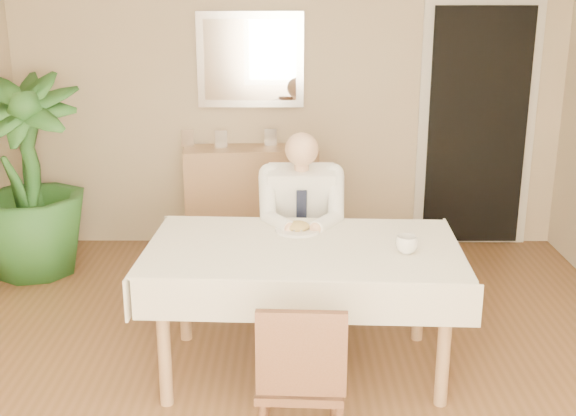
{
  "coord_description": "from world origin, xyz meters",
  "views": [
    {
      "loc": [
        0.01,
        -3.42,
        2.09
      ],
      "look_at": [
        0.0,
        0.35,
        0.95
      ],
      "focal_mm": 45.0,
      "sensor_mm": 36.0,
      "label": 1
    }
  ],
  "objects_px": {
    "chair_far": "(301,235)",
    "seated_man": "(302,223)",
    "coffee_mug": "(407,245)",
    "sideboard": "(251,199)",
    "potted_palm": "(27,177)",
    "dining_table": "(303,260)",
    "chair_near": "(301,377)"
  },
  "relations": [
    {
      "from": "chair_far",
      "to": "seated_man",
      "type": "relative_size",
      "value": 0.73
    },
    {
      "from": "coffee_mug",
      "to": "sideboard",
      "type": "height_order",
      "value": "sideboard"
    },
    {
      "from": "seated_man",
      "to": "potted_palm",
      "type": "xyz_separation_m",
      "value": [
        -2.03,
        0.9,
        0.06
      ]
    },
    {
      "from": "coffee_mug",
      "to": "chair_far",
      "type": "bearing_deg",
      "value": 118.81
    },
    {
      "from": "dining_table",
      "to": "chair_far",
      "type": "height_order",
      "value": "chair_far"
    },
    {
      "from": "chair_far",
      "to": "sideboard",
      "type": "bearing_deg",
      "value": 105.52
    },
    {
      "from": "chair_near",
      "to": "potted_palm",
      "type": "distance_m",
      "value": 3.12
    },
    {
      "from": "dining_table",
      "to": "chair_near",
      "type": "relative_size",
      "value": 2.15
    },
    {
      "from": "dining_table",
      "to": "seated_man",
      "type": "bearing_deg",
      "value": 92.56
    },
    {
      "from": "sideboard",
      "to": "seated_man",
      "type": "bearing_deg",
      "value": -80.2
    },
    {
      "from": "sideboard",
      "to": "coffee_mug",
      "type": "bearing_deg",
      "value": -71.83
    },
    {
      "from": "dining_table",
      "to": "seated_man",
      "type": "distance_m",
      "value": 0.59
    },
    {
      "from": "chair_far",
      "to": "coffee_mug",
      "type": "xyz_separation_m",
      "value": [
        0.55,
        -0.99,
        0.29
      ]
    },
    {
      "from": "chair_far",
      "to": "chair_near",
      "type": "relative_size",
      "value": 1.11
    },
    {
      "from": "chair_near",
      "to": "coffee_mug",
      "type": "distance_m",
      "value": 1.02
    },
    {
      "from": "chair_far",
      "to": "coffee_mug",
      "type": "bearing_deg",
      "value": -64.63
    },
    {
      "from": "dining_table",
      "to": "potted_palm",
      "type": "xyz_separation_m",
      "value": [
        -2.03,
        1.49,
        0.08
      ]
    },
    {
      "from": "chair_far",
      "to": "chair_near",
      "type": "distance_m",
      "value": 1.76
    },
    {
      "from": "potted_palm",
      "to": "seated_man",
      "type": "bearing_deg",
      "value": -23.88
    },
    {
      "from": "dining_table",
      "to": "sideboard",
      "type": "distance_m",
      "value": 2.08
    },
    {
      "from": "dining_table",
      "to": "coffee_mug",
      "type": "relative_size",
      "value": 14.82
    },
    {
      "from": "potted_palm",
      "to": "chair_far",
      "type": "bearing_deg",
      "value": -16.74
    },
    {
      "from": "chair_far",
      "to": "seated_man",
      "type": "height_order",
      "value": "seated_man"
    },
    {
      "from": "chair_near",
      "to": "coffee_mug",
      "type": "height_order",
      "value": "coffee_mug"
    },
    {
      "from": "chair_far",
      "to": "dining_table",
      "type": "bearing_deg",
      "value": -93.44
    },
    {
      "from": "dining_table",
      "to": "sideboard",
      "type": "relative_size",
      "value": 1.63
    },
    {
      "from": "coffee_mug",
      "to": "potted_palm",
      "type": "distance_m",
      "value": 3.04
    },
    {
      "from": "dining_table",
      "to": "potted_palm",
      "type": "relative_size",
      "value": 1.17
    },
    {
      "from": "chair_near",
      "to": "potted_palm",
      "type": "xyz_separation_m",
      "value": [
        -2.01,
        2.37,
        0.3
      ]
    },
    {
      "from": "chair_far",
      "to": "chair_near",
      "type": "bearing_deg",
      "value": -94.23
    },
    {
      "from": "potted_palm",
      "to": "dining_table",
      "type": "bearing_deg",
      "value": -36.29
    },
    {
      "from": "chair_far",
      "to": "chair_near",
      "type": "height_order",
      "value": "chair_far"
    }
  ]
}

